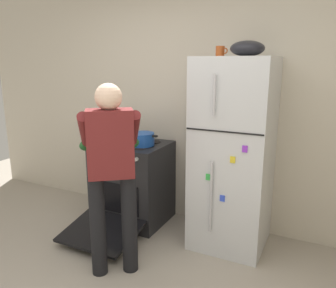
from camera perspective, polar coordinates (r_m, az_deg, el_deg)
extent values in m
cube|color=beige|center=(3.66, 4.73, 7.40)|extent=(6.00, 0.10, 2.70)
cube|color=silver|center=(3.22, 11.01, -1.84)|extent=(0.68, 0.68, 1.80)
cube|color=black|center=(2.83, 9.41, 2.08)|extent=(0.67, 0.01, 0.01)
cylinder|color=#B7B7BC|center=(3.01, 7.29, -8.96)|extent=(0.02, 0.02, 0.65)
cylinder|color=#B7B7BC|center=(2.79, 7.85, 8.32)|extent=(0.02, 0.02, 0.34)
cube|color=green|center=(2.98, 6.85, -5.61)|extent=(0.04, 0.01, 0.06)
cube|color=blue|center=(3.00, 9.21, -9.11)|extent=(0.04, 0.01, 0.06)
cube|color=purple|center=(2.81, 12.92, -0.84)|extent=(0.04, 0.01, 0.06)
cube|color=yellow|center=(2.86, 10.93, -2.64)|extent=(0.04, 0.01, 0.06)
cube|color=black|center=(3.80, -5.99, -6.43)|extent=(0.76, 0.64, 0.89)
cube|color=black|center=(3.57, -8.76, -9.08)|extent=(0.53, 0.01, 0.32)
cylinder|color=black|center=(3.65, -9.80, -0.01)|extent=(0.17, 0.17, 0.01)
cylinder|color=black|center=(3.45, -4.88, -0.64)|extent=(0.17, 0.17, 0.01)
cylinder|color=black|center=(3.88, -7.31, 0.90)|extent=(0.17, 0.17, 0.01)
cylinder|color=black|center=(3.70, -2.59, 0.35)|extent=(0.17, 0.17, 0.01)
cylinder|color=silver|center=(3.57, -12.56, -1.51)|extent=(0.04, 0.03, 0.04)
cylinder|color=silver|center=(3.47, -10.36, -1.85)|extent=(0.04, 0.03, 0.04)
cylinder|color=silver|center=(3.36, -7.89, -2.23)|extent=(0.04, 0.03, 0.04)
cylinder|color=silver|center=(3.27, -5.42, -2.60)|extent=(0.04, 0.03, 0.04)
cube|color=black|center=(3.48, -11.30, -14.32)|extent=(0.72, 0.57, 0.13)
cylinder|color=black|center=(2.91, -11.83, -13.57)|extent=(0.13, 0.13, 0.86)
cylinder|color=black|center=(2.91, -6.57, -13.33)|extent=(0.13, 0.13, 0.86)
cube|color=maroon|center=(2.66, -9.77, 0.07)|extent=(0.41, 0.38, 0.54)
sphere|color=beige|center=(2.60, -10.10, 7.88)|extent=(0.21, 0.21, 0.21)
sphere|color=#323232|center=(2.61, -10.06, 7.08)|extent=(0.15, 0.15, 0.15)
cylinder|color=maroon|center=(2.88, -13.88, 1.98)|extent=(0.37, 0.46, 0.40)
cylinder|color=maroon|center=(2.88, -5.92, 2.33)|extent=(0.37, 0.46, 0.40)
ellipsoid|color=#1E5123|center=(3.13, -13.50, -0.17)|extent=(0.12, 0.18, 0.10)
ellipsoid|color=#1E5123|center=(3.14, -6.20, 0.15)|extent=(0.12, 0.18, 0.10)
cylinder|color=#19479E|center=(3.53, -4.43, 0.83)|extent=(0.26, 0.26, 0.13)
cube|color=black|center=(3.60, -6.57, 1.79)|extent=(0.05, 0.03, 0.02)
cube|color=black|center=(3.44, -2.23, 1.33)|extent=(0.05, 0.03, 0.02)
cylinder|color=#B24C1E|center=(3.21, 8.85, 15.29)|extent=(0.08, 0.08, 0.10)
torus|color=#B24C1E|center=(3.19, 9.63, 15.36)|extent=(0.06, 0.01, 0.06)
cylinder|color=brown|center=(3.97, -8.32, 2.43)|extent=(0.05, 0.05, 0.17)
ellipsoid|color=black|center=(3.09, 13.34, 15.52)|extent=(0.30, 0.30, 0.13)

